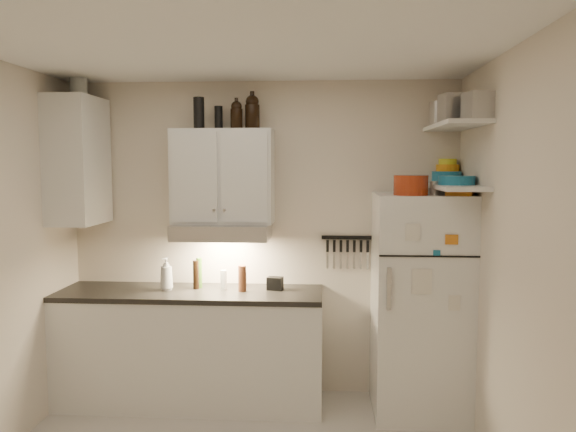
{
  "coord_description": "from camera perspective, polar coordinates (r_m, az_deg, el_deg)",
  "views": [
    {
      "loc": [
        0.52,
        -3.13,
        1.93
      ],
      "look_at": [
        0.25,
        0.9,
        1.55
      ],
      "focal_mm": 35.0,
      "sensor_mm": 36.0,
      "label": 1
    }
  ],
  "objects": [
    {
      "name": "side_jar",
      "position": [
        4.84,
        -20.5,
        12.28
      ],
      "size": [
        0.14,
        0.14,
        0.18
      ],
      "primitive_type": "cylinder",
      "rotation": [
        0.0,
        0.0,
        0.04
      ],
      "color": "silver",
      "rests_on": "side_cabinet"
    },
    {
      "name": "bowl_yellow",
      "position": [
        4.71,
        15.92,
        5.34
      ],
      "size": [
        0.14,
        0.14,
        0.05
      ],
      "primitive_type": "cylinder",
      "color": "yellow",
      "rests_on": "bowl_orange"
    },
    {
      "name": "soap_bottle",
      "position": [
        4.6,
        -12.25,
        -5.57
      ],
      "size": [
        0.15,
        0.15,
        0.29
      ],
      "primitive_type": "imported",
      "rotation": [
        0.0,
        0.0,
        -0.39
      ],
      "color": "white",
      "rests_on": "countertop"
    },
    {
      "name": "fridge",
      "position": [
        4.48,
        13.25,
        -8.72
      ],
      "size": [
        0.7,
        0.68,
        1.7
      ],
      "primitive_type": "cube",
      "color": "white",
      "rests_on": "floor"
    },
    {
      "name": "countertop",
      "position": [
        4.57,
        -9.89,
        -7.72
      ],
      "size": [
        2.1,
        0.62,
        0.04
      ],
      "primitive_type": "cube",
      "color": "black",
      "rests_on": "base_cabinet"
    },
    {
      "name": "bowl_orange",
      "position": [
        4.71,
        15.91,
        4.72
      ],
      "size": [
        0.18,
        0.18,
        0.05
      ],
      "primitive_type": "cylinder",
      "color": "orange",
      "rests_on": "bowl_teal"
    },
    {
      "name": "tin_b",
      "position": [
        3.94,
        18.87,
        10.55
      ],
      "size": [
        0.21,
        0.21,
        0.18
      ],
      "primitive_type": "cube",
      "rotation": [
        0.0,
        0.0,
        0.18
      ],
      "color": "#AAAAAD",
      "rests_on": "shelf_hi"
    },
    {
      "name": "caddy",
      "position": [
        4.52,
        -1.33,
        -6.86
      ],
      "size": [
        0.14,
        0.11,
        0.1
      ],
      "primitive_type": "cube",
      "rotation": [
        0.0,
        0.0,
        -0.21
      ],
      "color": "black",
      "rests_on": "countertop"
    },
    {
      "name": "growler_a",
      "position": [
        4.53,
        -5.26,
        10.21
      ],
      "size": [
        0.12,
        0.12,
        0.23
      ],
      "primitive_type": null,
      "rotation": [
        0.0,
        0.0,
        -0.35
      ],
      "color": "black",
      "rests_on": "upper_cabinet"
    },
    {
      "name": "ceiling",
      "position": [
        3.24,
        -5.73,
        17.47
      ],
      "size": [
        3.2,
        3.0,
        0.02
      ],
      "primitive_type": "cube",
      "color": "white",
      "rests_on": "ground"
    },
    {
      "name": "back_wall",
      "position": [
        4.71,
        -2.55,
        -2.33
      ],
      "size": [
        3.2,
        0.02,
        2.6
      ],
      "primitive_type": "cube",
      "color": "beige",
      "rests_on": "ground"
    },
    {
      "name": "book_stack",
      "position": [
        4.23,
        17.12,
        2.53
      ],
      "size": [
        0.25,
        0.27,
        0.07
      ],
      "primitive_type": "cube",
      "rotation": [
        0.0,
        0.0,
        -0.37
      ],
      "color": "orange",
      "rests_on": "fridge"
    },
    {
      "name": "upper_cabinet",
      "position": [
        4.54,
        -6.6,
        4.01
      ],
      "size": [
        0.8,
        0.33,
        0.75
      ],
      "primitive_type": "cube",
      "color": "white",
      "rests_on": "back_wall"
    },
    {
      "name": "shelf_hi",
      "position": [
        4.27,
        16.62,
        8.78
      ],
      "size": [
        0.3,
        0.95,
        0.03
      ],
      "primitive_type": "cube",
      "color": "white",
      "rests_on": "right_wall"
    },
    {
      "name": "stock_pot",
      "position": [
        4.54,
        15.75,
        9.94
      ],
      "size": [
        0.29,
        0.29,
        0.18
      ],
      "primitive_type": "cylinder",
      "rotation": [
        0.0,
        0.0,
        0.13
      ],
      "color": "silver",
      "rests_on": "shelf_hi"
    },
    {
      "name": "vinegar_bottle",
      "position": [
        4.6,
        -9.33,
        -5.91
      ],
      "size": [
        0.05,
        0.05,
        0.23
      ],
      "primitive_type": "cylinder",
      "rotation": [
        0.0,
        0.0,
        0.02
      ],
      "color": "black",
      "rests_on": "countertop"
    },
    {
      "name": "bowl_teal",
      "position": [
        4.62,
        15.8,
        3.81
      ],
      "size": [
        0.23,
        0.23,
        0.09
      ],
      "primitive_type": "cylinder",
      "color": "#1B6F97",
      "rests_on": "shelf_lo"
    },
    {
      "name": "red_jar",
      "position": [
        4.63,
        -4.62,
        -6.46
      ],
      "size": [
        0.07,
        0.07,
        0.13
      ],
      "primitive_type": "cylinder",
      "rotation": [
        0.0,
        0.0,
        0.18
      ],
      "color": "maroon",
      "rests_on": "countertop"
    },
    {
      "name": "pepper_mill",
      "position": [
        4.47,
        -4.67,
        -6.35
      ],
      "size": [
        0.08,
        0.08,
        0.21
      ],
      "primitive_type": "cylinder",
      "rotation": [
        0.0,
        0.0,
        -0.29
      ],
      "color": "brown",
      "rests_on": "countertop"
    },
    {
      "name": "thermos_b",
      "position": [
        4.52,
        -9.04,
        10.29
      ],
      "size": [
        0.1,
        0.1,
        0.25
      ],
      "primitive_type": "cylinder",
      "rotation": [
        0.0,
        0.0,
        -0.19
      ],
      "color": "black",
      "rests_on": "upper_cabinet"
    },
    {
      "name": "range_hood",
      "position": [
        4.51,
        -6.69,
        -1.55
      ],
      "size": [
        0.76,
        0.46,
        0.12
      ],
      "primitive_type": "cube",
      "color": "silver",
      "rests_on": "back_wall"
    },
    {
      "name": "spice_jar",
      "position": [
        4.24,
        14.64,
        2.77
      ],
      "size": [
        0.08,
        0.08,
        0.1
      ],
      "primitive_type": "cylinder",
      "rotation": [
        0.0,
        0.0,
        0.38
      ],
      "color": "silver",
      "rests_on": "fridge"
    },
    {
      "name": "knife_strip",
      "position": [
        4.66,
        6.02,
        -2.19
      ],
      "size": [
        0.42,
        0.02,
        0.03
      ],
      "primitive_type": "cube",
      "color": "black",
      "rests_on": "back_wall"
    },
    {
      "name": "shelf_lo",
      "position": [
        4.26,
        16.46,
        2.87
      ],
      "size": [
        0.3,
        0.95,
        0.03
      ],
      "primitive_type": "cube",
      "color": "white",
      "rests_on": "right_wall"
    },
    {
      "name": "thermos_a",
      "position": [
        4.6,
        -7.06,
        9.86
      ],
      "size": [
        0.07,
        0.07,
        0.19
      ],
      "primitive_type": "cylinder",
      "rotation": [
        0.0,
        0.0,
        -0.09
      ],
      "color": "black",
      "rests_on": "upper_cabinet"
    },
    {
      "name": "oil_bottle",
      "position": [
        4.63,
        -9.01,
        -5.73
      ],
      "size": [
        0.05,
        0.05,
        0.25
      ],
      "primitive_type": "cylinder",
      "rotation": [
        0.0,
        0.0,
        -0.08
      ],
      "color": "#40721C",
      "rests_on": "countertop"
    },
    {
      "name": "base_cabinet",
      "position": [
        4.7,
        -9.8,
        -13.2
      ],
      "size": [
        2.1,
        0.6,
        0.88
      ],
      "primitive_type": "cube",
      "color": "white",
      "rests_on": "floor"
    },
    {
      "name": "clear_bottle",
      "position": [
        4.57,
        -6.56,
        -6.44
      ],
      "size": [
        0.06,
        0.06,
        0.15
      ],
      "primitive_type": "cylinder",
      "rotation": [
        0.0,
        0.0,
        -0.27
      ],
      "color": "silver",
      "rests_on": "countertop"
    },
    {
      "name": "dutch_oven",
      "position": [
        4.16,
        12.37,
        3.08
      ],
      "size": [
        0.26,
        0.26,
        0.14
      ],
      "primitive_type": "cylinder",
      "rotation": [
        0.0,
        0.0,
        0.04
      ],
      "color": "maroon",
      "rests_on": "fridge"
    },
    {
      "name": "growler_b",
      "position": [
        4.55,
        -3.65,
        10.52
      ],
      "size": [
        0.14,
        0.14,
        0.28
      ],
      "primitive_type": null,
      "rotation": [
        0.0,
        0.0,
        -0.22
      ],
      "color": "black",
      "rests_on": "upper_cabinet"
    },
    {
      "name": "plates",
      "position": [
        4.21,
        16.73,
        3.48
      ],
      "size": [
        0.33,
        0.33,
        0.07
      ],
      "primitive_type": "cylinder",
      "rotation": [
        0.0,
        0.0,
        -0.33
      ],
      "color": "#1B6F97",
      "rests_on": "shelf_lo"
    },
    {
      "name": "right_wall",
      "position": [
        3.37,
        22.75,
        -5.79
      ],
      "size": [
        0.02,
        3.0,
        2.6
      ],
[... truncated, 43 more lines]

